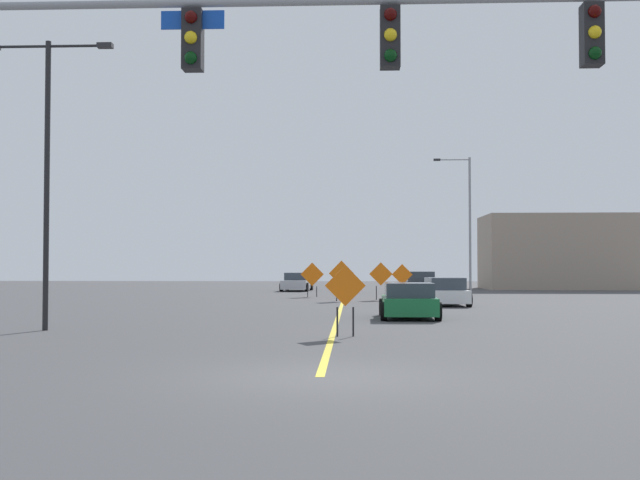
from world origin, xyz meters
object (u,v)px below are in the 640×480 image
(street_lamp_far_right, at_px, (47,158))
(car_green_near, at_px, (409,301))
(traffic_signal_assembly, at_px, (501,63))
(street_lamp_near_right, at_px, (467,218))
(construction_sign_left_lane, at_px, (381,276))
(car_white_passing, at_px, (444,292))
(construction_sign_median_near, at_px, (312,276))
(construction_sign_right_lane, at_px, (402,276))
(car_black_far, at_px, (419,283))
(car_silver_distant, at_px, (297,282))
(construction_sign_right_shoulder, at_px, (345,291))
(construction_sign_left_shoulder, at_px, (341,275))

(street_lamp_far_right, bearing_deg, car_green_near, 27.29)
(traffic_signal_assembly, distance_m, street_lamp_near_right, 38.97)
(traffic_signal_assembly, relative_size, construction_sign_left_lane, 6.67)
(street_lamp_far_right, relative_size, car_white_passing, 1.96)
(construction_sign_median_near, distance_m, construction_sign_right_lane, 5.55)
(street_lamp_near_right, height_order, construction_sign_left_lane, street_lamp_near_right)
(street_lamp_far_right, bearing_deg, car_black_far, 65.50)
(car_green_near, xyz_separation_m, car_silver_distant, (-6.17, 29.17, 0.01))
(construction_sign_median_near, height_order, construction_sign_left_lane, construction_sign_median_near)
(car_green_near, bearing_deg, street_lamp_far_right, -152.71)
(construction_sign_median_near, xyz_separation_m, construction_sign_right_lane, (5.44, 1.09, -0.04))
(construction_sign_median_near, height_order, car_green_near, construction_sign_median_near)
(construction_sign_left_lane, relative_size, construction_sign_right_shoulder, 1.08)
(construction_sign_median_near, bearing_deg, construction_sign_left_shoulder, -71.38)
(construction_sign_right_shoulder, height_order, car_green_near, construction_sign_right_shoulder)
(street_lamp_near_right, bearing_deg, street_lamp_far_right, -119.13)
(car_green_near, relative_size, car_silver_distant, 0.88)
(car_black_far, bearing_deg, street_lamp_near_right, 8.86)
(construction_sign_median_near, height_order, car_black_far, construction_sign_median_near)
(construction_sign_left_shoulder, relative_size, construction_sign_right_lane, 1.09)
(construction_sign_median_near, bearing_deg, car_silver_distant, 99.10)
(car_silver_distant, bearing_deg, construction_sign_right_lane, -53.33)
(street_lamp_near_right, xyz_separation_m, car_green_near, (-5.61, -24.01, -4.42))
(construction_sign_left_lane, relative_size, car_white_passing, 0.47)
(construction_sign_right_shoulder, height_order, car_black_far, construction_sign_right_shoulder)
(construction_sign_left_shoulder, relative_size, car_silver_distant, 0.48)
(construction_sign_right_lane, xyz_separation_m, car_black_far, (1.38, 3.94, -0.53))
(construction_sign_left_lane, height_order, car_silver_distant, construction_sign_left_lane)
(street_lamp_near_right, relative_size, car_black_far, 2.11)
(construction_sign_median_near, relative_size, construction_sign_right_shoulder, 1.08)
(street_lamp_far_right, relative_size, car_silver_distant, 1.90)
(car_black_far, relative_size, car_white_passing, 1.00)
(street_lamp_far_right, distance_m, construction_sign_left_lane, 22.98)
(car_silver_distant, bearing_deg, traffic_signal_assembly, -81.30)
(traffic_signal_assembly, distance_m, car_black_far, 38.46)
(construction_sign_median_near, bearing_deg, street_lamp_far_right, -105.00)
(car_green_near, bearing_deg, construction_sign_median_near, 103.56)
(construction_sign_left_lane, height_order, car_black_far, construction_sign_left_lane)
(street_lamp_far_right, relative_size, construction_sign_left_lane, 4.13)
(construction_sign_median_near, distance_m, car_black_far, 8.49)
(construction_sign_right_lane, height_order, car_green_near, construction_sign_right_lane)
(street_lamp_far_right, xyz_separation_m, car_black_far, (13.28, 29.13, -4.31))
(construction_sign_median_near, relative_size, car_black_far, 0.48)
(construction_sign_right_lane, distance_m, car_green_near, 19.59)
(construction_sign_right_shoulder, bearing_deg, car_silver_distant, 96.25)
(construction_sign_right_lane, relative_size, construction_sign_right_shoulder, 1.04)
(street_lamp_far_right, height_order, construction_sign_left_shoulder, street_lamp_far_right)
(construction_sign_right_lane, distance_m, car_silver_distant, 12.00)
(street_lamp_far_right, xyz_separation_m, construction_sign_right_shoulder, (8.73, -1.53, -3.80))
(street_lamp_far_right, relative_size, car_green_near, 2.16)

